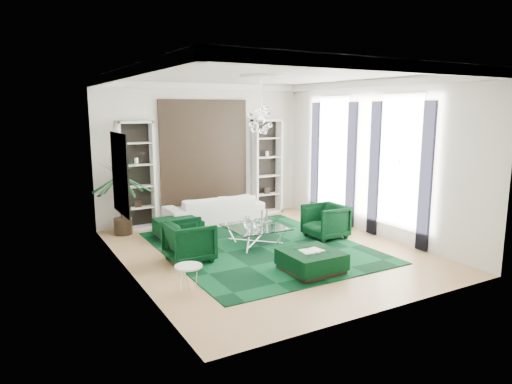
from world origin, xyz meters
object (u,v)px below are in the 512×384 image
armchair_left (189,241)px  sofa (214,210)px  armchair_right (325,221)px  palm (121,186)px  coffee_table (255,235)px  side_table (189,279)px  ottoman_side (178,229)px  ottoman_front (311,262)px

armchair_left → sofa: bearing=-33.4°
armchair_right → palm: 5.09m
coffee_table → side_table: bearing=-141.8°
ottoman_side → ottoman_front: 3.82m
armchair_right → side_table: 4.37m
ottoman_front → palm: size_ratio=0.42×
armchair_left → armchair_right: bearing=-90.0°
armchair_right → ottoman_side: (-3.10, 1.80, -0.19)m
armchair_left → ottoman_side: armchair_left is taller
coffee_table → ottoman_front: bearing=-88.6°
armchair_right → ottoman_side: 3.59m
ottoman_side → coffee_table: bearing=-47.0°
armchair_left → ottoman_front: bearing=-134.2°
armchair_left → ottoman_side: bearing=-12.5°
coffee_table → ottoman_side: size_ratio=1.26×
sofa → armchair_left: (-1.75, -2.65, 0.03)m
armchair_right → side_table: size_ratio=1.92×
armchair_left → palm: (-0.70, 2.75, 0.81)m
sofa → ottoman_front: 4.40m
palm → ottoman_side: bearing=-40.8°
armchair_right → side_table: bearing=-69.9°
armchair_right → ottoman_front: 2.45m
armchair_left → side_table: bearing=158.2°
sofa → ottoman_front: (0.05, -4.40, -0.18)m
coffee_table → ottoman_side: bearing=133.0°
ottoman_side → side_table: size_ratio=2.11×
ottoman_front → palm: bearing=119.1°
armchair_left → armchair_right: armchair_left is taller
armchair_right → coffee_table: bearing=-101.3°
sofa → armchair_left: armchair_left is taller
ottoman_front → side_table: side_table is taller
ottoman_front → armchair_right: bearing=45.8°
armchair_left → ottoman_side: 1.85m
armchair_right → ottoman_side: armchair_right is taller
armchair_left → ottoman_front: (1.80, -1.75, -0.21)m
sofa → armchair_left: bearing=56.6°
sofa → armchair_right: armchair_right is taller
ottoman_side → side_table: (-1.00, -3.30, 0.01)m
ottoman_side → armchair_right: bearing=-30.1°
armchair_left → armchair_right: size_ratio=1.01×
armchair_right → coffee_table: 1.80m
coffee_table → sofa: bearing=90.0°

